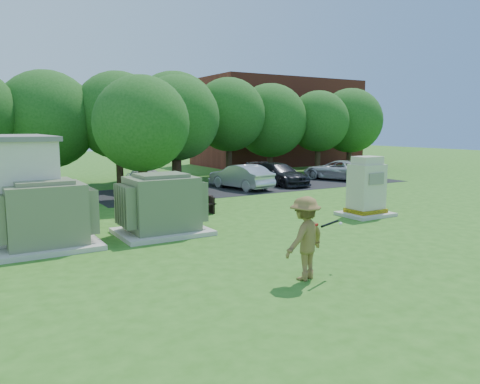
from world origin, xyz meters
TOP-DOWN VIEW (x-y plane):
  - ground at (0.00, 0.00)m, footprint 120.00×120.00m
  - brick_building at (18.00, 27.00)m, footprint 15.00×8.00m
  - parking_strip at (7.00, 13.50)m, footprint 20.00×6.00m
  - transformer_left at (-6.50, 4.50)m, footprint 3.00×2.40m
  - transformer_right at (-2.80, 4.50)m, footprint 3.00×2.40m
  - generator_cabinet at (5.60, 3.29)m, footprint 2.00×1.64m
  - picnic_table at (-0.35, 7.42)m, footprint 1.73×1.29m
  - batter at (-1.65, -1.77)m, footprint 1.46×1.08m
  - person_by_generator at (6.90, 4.01)m, footprint 0.84×0.76m
  - person_walking_right at (8.46, 6.14)m, footprint 0.89×1.23m
  - car_white at (-0.29, 12.92)m, footprint 2.18×4.52m
  - car_silver_a at (5.48, 13.06)m, footprint 2.21×4.57m
  - car_dark at (8.43, 13.41)m, footprint 2.26×4.84m
  - car_silver_b at (13.62, 13.65)m, footprint 3.86×5.33m
  - batting_equipment at (-0.98, -1.84)m, footprint 1.31×0.63m
  - tree_row at (1.75, 18.50)m, footprint 41.30×13.30m

SIDE VIEW (x-z plane):
  - ground at x=0.00m, z-range 0.00..0.00m
  - parking_strip at x=7.00m, z-range 0.00..0.01m
  - picnic_table at x=-0.35m, z-range 0.09..0.83m
  - car_silver_b at x=13.62m, z-range 0.00..1.35m
  - car_dark at x=8.43m, z-range 0.00..1.37m
  - car_silver_a at x=5.48m, z-range 0.00..1.44m
  - car_white at x=-0.29m, z-range 0.00..1.49m
  - person_by_generator at x=6.90m, z-range 0.00..1.92m
  - person_walking_right at x=8.46m, z-range 0.00..1.94m
  - transformer_left at x=-6.50m, z-range -0.07..2.00m
  - transformer_right at x=-2.80m, z-range -0.07..2.00m
  - batter at x=-1.65m, z-range 0.00..2.01m
  - generator_cabinet at x=5.60m, z-range -0.15..2.29m
  - batting_equipment at x=-0.98m, z-range 1.18..1.41m
  - brick_building at x=18.00m, z-range 0.00..8.00m
  - tree_row at x=1.75m, z-range 0.50..7.80m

